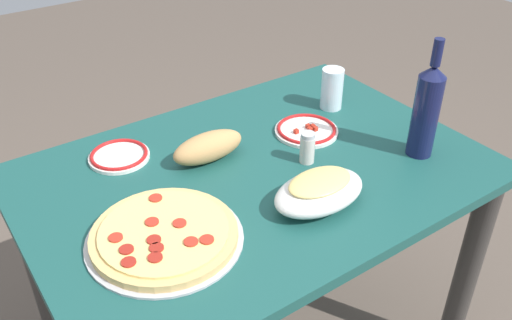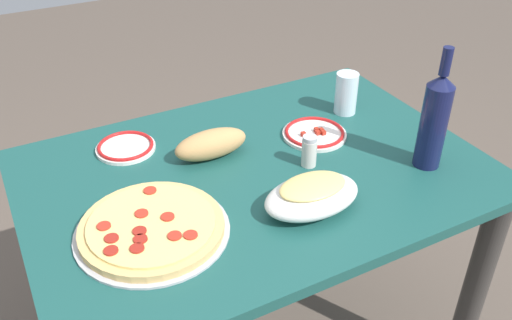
% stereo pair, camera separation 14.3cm
% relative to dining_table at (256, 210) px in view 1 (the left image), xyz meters
% --- Properties ---
extents(dining_table, '(1.18, 0.83, 0.75)m').
position_rel_dining_table_xyz_m(dining_table, '(0.00, 0.00, 0.00)').
color(dining_table, '#194C47').
rests_on(dining_table, ground).
extents(pepperoni_pizza, '(0.35, 0.35, 0.03)m').
position_rel_dining_table_xyz_m(pepperoni_pizza, '(-0.32, -0.11, 0.15)').
color(pepperoni_pizza, '#B7B7BC').
rests_on(pepperoni_pizza, dining_table).
extents(baked_pasta_dish, '(0.24, 0.15, 0.08)m').
position_rel_dining_table_xyz_m(baked_pasta_dish, '(0.04, -0.20, 0.18)').
color(baked_pasta_dish, white).
rests_on(baked_pasta_dish, dining_table).
extents(wine_bottle, '(0.07, 0.07, 0.33)m').
position_rel_dining_table_xyz_m(wine_bottle, '(0.41, -0.19, 0.27)').
color(wine_bottle, '#141942').
rests_on(wine_bottle, dining_table).
extents(water_glass, '(0.07, 0.07, 0.13)m').
position_rel_dining_table_xyz_m(water_glass, '(0.39, 0.15, 0.20)').
color(water_glass, silver).
rests_on(water_glass, dining_table).
extents(side_plate_near, '(0.16, 0.16, 0.02)m').
position_rel_dining_table_xyz_m(side_plate_near, '(-0.27, 0.25, 0.14)').
color(side_plate_near, white).
rests_on(side_plate_near, dining_table).
extents(side_plate_far, '(0.18, 0.18, 0.02)m').
position_rel_dining_table_xyz_m(side_plate_far, '(0.23, 0.07, 0.14)').
color(side_plate_far, white).
rests_on(side_plate_far, dining_table).
extents(bread_loaf, '(0.20, 0.09, 0.08)m').
position_rel_dining_table_xyz_m(bread_loaf, '(-0.08, 0.11, 0.17)').
color(bread_loaf, tan).
rests_on(bread_loaf, dining_table).
extents(spice_shaker, '(0.04, 0.04, 0.09)m').
position_rel_dining_table_xyz_m(spice_shaker, '(0.13, -0.05, 0.18)').
color(spice_shaker, silver).
rests_on(spice_shaker, dining_table).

